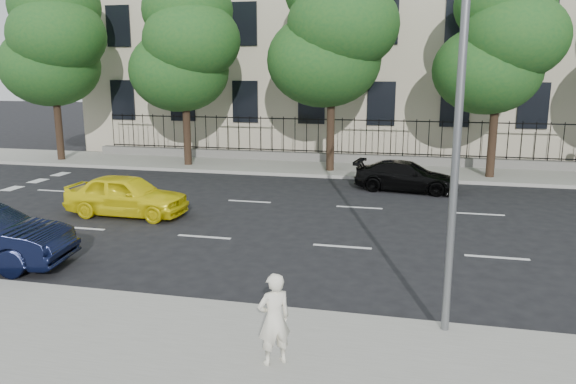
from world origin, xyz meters
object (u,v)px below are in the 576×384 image
woman_near (274,319)px  street_light (461,45)px  yellow_taxi (127,195)px  black_sedan (406,176)px

woman_near → street_light: bearing=-175.9°
yellow_taxi → street_light: bearing=-120.0°
yellow_taxi → woman_near: size_ratio=2.66×
street_light → yellow_taxi: bearing=148.7°
yellow_taxi → black_sedan: yellow_taxi is taller
black_sedan → woman_near: size_ratio=2.67×
yellow_taxi → woman_near: bearing=-138.3°
street_light → yellow_taxi: street_light is taller
street_light → woman_near: bearing=-138.8°
woman_near → black_sedan: bearing=-133.9°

